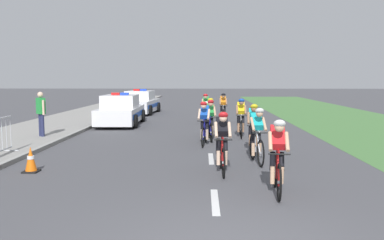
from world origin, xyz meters
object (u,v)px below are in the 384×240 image
(cyclist_second, at_px, (222,141))
(cyclist_sixth, at_px, (210,119))
(cyclist_fifth, at_px, (204,123))
(spectator_middle, at_px, (41,111))
(cyclist_tenth, at_px, (223,107))
(police_car_second, at_px, (141,103))
(cyclist_eighth, at_px, (210,116))
(traffic_cone_mid, at_px, (31,160))
(cyclist_fourth, at_px, (253,127))
(cyclist_lead, at_px, (278,155))
(cyclist_seventh, at_px, (241,117))
(police_car_nearest, at_px, (121,111))
(cyclist_ninth, at_px, (206,108))
(cyclist_third, at_px, (257,134))

(cyclist_second, xyz_separation_m, cyclist_sixth, (-0.22, 5.11, 0.00))
(cyclist_fifth, bearing_deg, spectator_middle, 169.45)
(cyclist_second, xyz_separation_m, cyclist_tenth, (0.58, 11.26, 0.00))
(police_car_second, bearing_deg, cyclist_eighth, -66.34)
(cyclist_fifth, relative_size, traffic_cone_mid, 2.69)
(cyclist_tenth, bearing_deg, cyclist_fourth, -86.48)
(cyclist_second, distance_m, spectator_middle, 8.36)
(cyclist_fourth, bearing_deg, traffic_cone_mid, -154.11)
(cyclist_lead, relative_size, spectator_middle, 1.03)
(spectator_middle, bearing_deg, cyclist_lead, -42.36)
(cyclist_seventh, bearing_deg, cyclist_fourth, -88.36)
(police_car_second, bearing_deg, police_car_nearest, -89.98)
(cyclist_second, height_order, cyclist_eighth, same)
(cyclist_second, distance_m, cyclist_sixth, 5.12)
(cyclist_eighth, height_order, cyclist_ninth, same)
(police_car_second, relative_size, traffic_cone_mid, 7.05)
(cyclist_second, relative_size, police_car_second, 0.38)
(police_car_nearest, distance_m, traffic_cone_mid, 9.95)
(police_car_nearest, bearing_deg, cyclist_third, -57.64)
(cyclist_lead, height_order, police_car_nearest, police_car_nearest)
(police_car_nearest, relative_size, police_car_second, 0.98)
(cyclist_fourth, xyz_separation_m, cyclist_tenth, (-0.52, 8.48, 0.00))
(cyclist_seventh, bearing_deg, cyclist_tenth, 94.64)
(traffic_cone_mid, bearing_deg, cyclist_tenth, 64.96)
(traffic_cone_mid, bearing_deg, police_car_nearest, 88.99)
(cyclist_third, relative_size, cyclist_sixth, 1.00)
(cyclist_fourth, xyz_separation_m, cyclist_fifth, (-1.52, 1.26, 0.00))
(cyclist_sixth, xyz_separation_m, cyclist_tenth, (0.79, 6.15, 0.00))
(police_car_nearest, distance_m, police_car_second, 6.25)
(cyclist_seventh, distance_m, spectator_middle, 7.60)
(cyclist_third, distance_m, cyclist_sixth, 4.10)
(cyclist_lead, relative_size, cyclist_third, 1.00)
(cyclist_tenth, height_order, traffic_cone_mid, cyclist_tenth)
(spectator_middle, bearing_deg, cyclist_eighth, 9.98)
(cyclist_third, height_order, cyclist_sixth, same)
(cyclist_eighth, bearing_deg, cyclist_second, -88.08)
(cyclist_seventh, distance_m, cyclist_tenth, 5.33)
(cyclist_fifth, relative_size, cyclist_seventh, 1.00)
(cyclist_tenth, distance_m, police_car_nearest, 5.28)
(police_car_second, xyz_separation_m, spectator_middle, (-2.02, -10.97, 0.40))
(cyclist_lead, distance_m, cyclist_third, 2.91)
(cyclist_fourth, xyz_separation_m, police_car_nearest, (-5.62, 7.12, -0.11))
(cyclist_eighth, distance_m, cyclist_ninth, 4.17)
(cyclist_ninth, height_order, spectator_middle, spectator_middle)
(cyclist_tenth, xyz_separation_m, police_car_nearest, (-5.10, -1.36, -0.11))
(cyclist_third, xyz_separation_m, cyclist_fourth, (0.10, 1.59, 0.00))
(cyclist_sixth, relative_size, traffic_cone_mid, 2.69)
(cyclist_third, xyz_separation_m, cyclist_ninth, (-1.33, 9.28, 0.00))
(traffic_cone_mid, relative_size, spectator_middle, 0.38)
(cyclist_seventh, bearing_deg, cyclist_ninth, 106.55)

